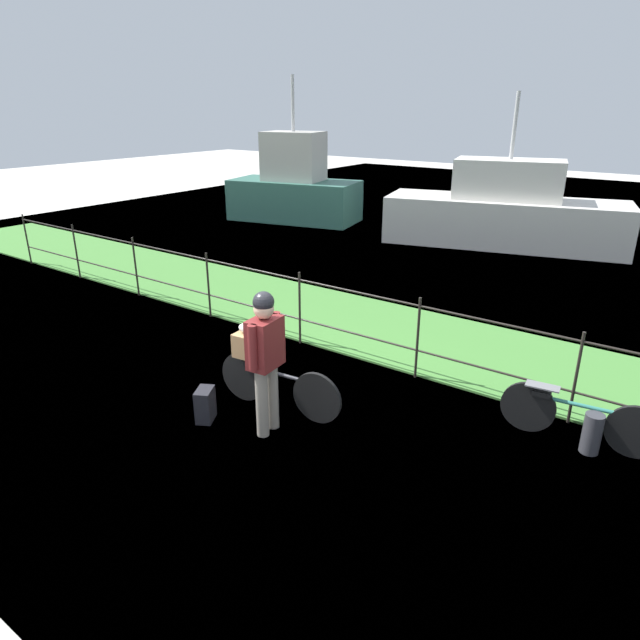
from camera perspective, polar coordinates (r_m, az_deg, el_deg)
name	(u,v)px	position (r m, az deg, el deg)	size (l,w,h in m)	color
ground_plane	(255,422)	(6.76, -6.67, -10.31)	(60.00, 60.00, 0.00)	beige
grass_strip	(394,332)	(9.26, 7.58, -1.23)	(27.00, 2.40, 0.03)	#478438
harbor_water	(542,238)	(16.93, 21.67, 7.74)	(30.00, 30.00, 0.00)	#60849E
iron_fence	(355,316)	(8.02, 3.57, 0.38)	(18.04, 0.04, 1.15)	#28231E
bicycle_main	(277,385)	(6.83, -4.37, -6.62)	(1.70, 0.25, 0.63)	black
wooden_crate	(249,345)	(6.85, -7.21, -2.53)	(0.34, 0.28, 0.29)	#A87F51
terrier_dog	(250,328)	(6.75, -7.12, -0.84)	(0.32, 0.17, 0.18)	silver
cyclist_person	(265,351)	(6.12, -5.59, -3.16)	(0.30, 0.54, 1.68)	gray
backpack_on_paving	(205,405)	(6.81, -11.61, -8.45)	(0.28, 0.18, 0.40)	black
mooring_bollard	(592,433)	(6.75, 25.95, -10.35)	(0.20, 0.20, 0.46)	#38383D
bicycle_parked	(578,417)	(6.81, 24.76, -8.94)	(1.68, 0.27, 0.60)	black
moored_boat_near	(294,189)	(18.19, -2.65, 13.20)	(4.30, 2.58, 4.31)	#336656
moored_boat_mid	(504,214)	(15.60, 18.26, 10.24)	(6.31, 3.28, 3.80)	silver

